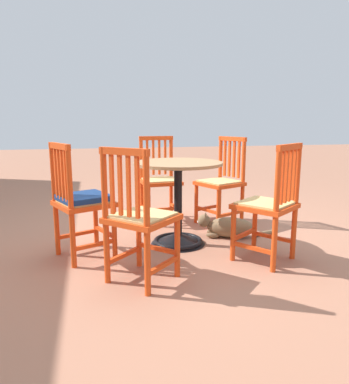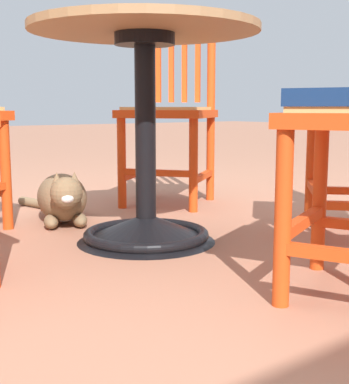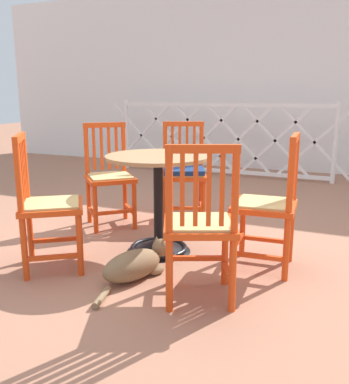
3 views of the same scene
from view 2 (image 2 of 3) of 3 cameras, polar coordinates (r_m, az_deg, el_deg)
The scene contains 4 objects.
ground_plane at distance 1.85m, azimuth -4.62°, elevation -5.66°, with size 24.00×24.00×0.00m, color #A36B51.
cafe_table at distance 1.87m, azimuth -3.02°, elevation 3.34°, with size 0.76×0.76×0.73m.
orange_chair_by_planter at distance 2.64m, azimuth -0.51°, elevation 8.19°, with size 0.56×0.56×0.91m.
tabby_cat at distance 2.27m, azimuth -11.61°, elevation -0.67°, with size 0.35×0.74×0.23m.
Camera 2 is at (0.97, 1.51, 0.46)m, focal length 51.24 mm.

